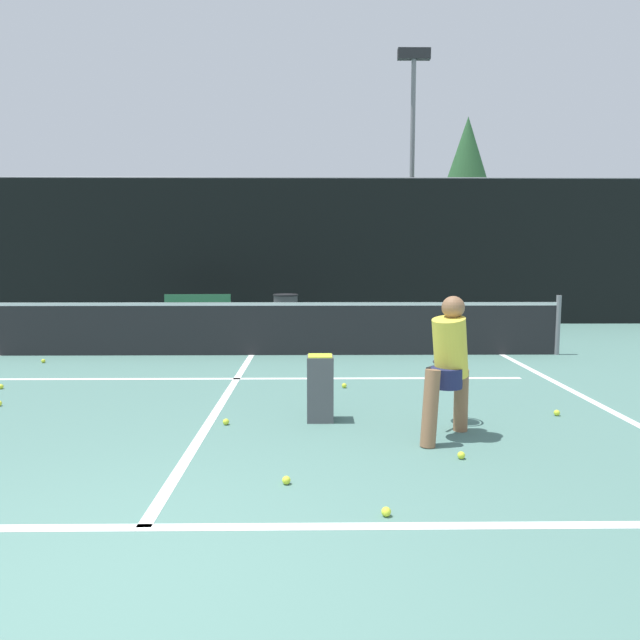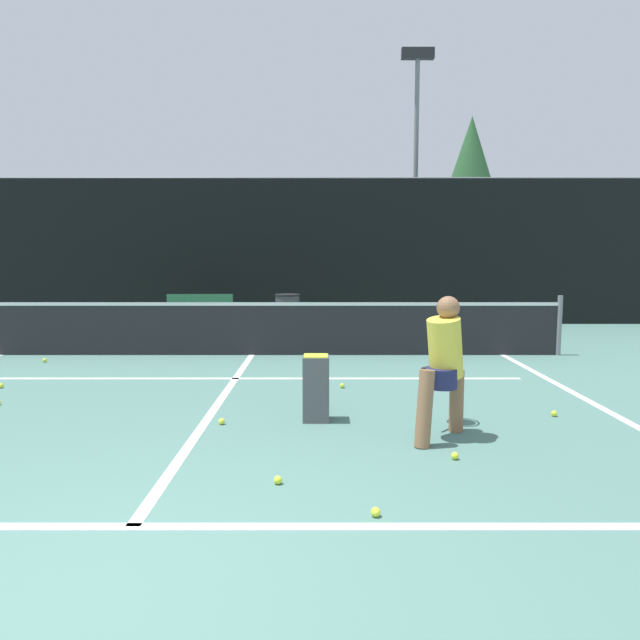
% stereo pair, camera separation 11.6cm
% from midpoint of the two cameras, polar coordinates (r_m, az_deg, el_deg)
% --- Properties ---
extents(ground_plane, '(100.00, 100.00, 0.00)m').
position_cam_midpoint_polar(ground_plane, '(3.49, -22.13, -24.29)').
color(ground_plane, '#4C756B').
extents(court_baseline_near, '(11.00, 0.10, 0.01)m').
position_cam_midpoint_polar(court_baseline_near, '(4.12, -18.08, -19.12)').
color(court_baseline_near, white).
rests_on(court_baseline_near, ground).
extents(court_service_line, '(8.25, 0.10, 0.01)m').
position_cam_midpoint_polar(court_service_line, '(8.37, -8.73, -5.82)').
color(court_service_line, white).
rests_on(court_service_line, ground).
extents(court_center_mark, '(0.10, 6.55, 0.01)m').
position_cam_midpoint_polar(court_center_mark, '(7.14, -10.16, -7.96)').
color(court_center_mark, white).
rests_on(court_center_mark, ground).
extents(court_sideline_right, '(0.10, 7.55, 0.01)m').
position_cam_midpoint_polar(court_sideline_right, '(7.80, 24.95, -7.24)').
color(court_sideline_right, white).
rests_on(court_sideline_right, ground).
extents(net, '(11.09, 0.09, 1.07)m').
position_cam_midpoint_polar(net, '(10.24, -7.22, -0.68)').
color(net, slate).
rests_on(net, ground).
extents(fence_back, '(24.00, 0.06, 3.78)m').
position_cam_midpoint_polar(fence_back, '(14.92, -5.20, 6.81)').
color(fence_back, black).
rests_on(fence_back, ground).
extents(player_practicing, '(0.72, 1.14, 1.39)m').
position_cam_midpoint_polar(player_practicing, '(5.64, 12.17, -4.15)').
color(player_practicing, '#8C6042').
rests_on(player_practicing, ground).
extents(tennis_ball_scattered_0, '(0.07, 0.07, 0.07)m').
position_cam_midpoint_polar(tennis_ball_scattered_0, '(10.57, -26.22, -3.69)').
color(tennis_ball_scattered_0, '#D1E033').
rests_on(tennis_ball_scattered_0, ground).
extents(tennis_ball_scattered_1, '(0.07, 0.07, 0.07)m').
position_cam_midpoint_polar(tennis_ball_scattered_1, '(7.71, 2.01, -6.57)').
color(tennis_ball_scattered_1, '#D1E033').
rests_on(tennis_ball_scattered_1, ground).
extents(tennis_ball_scattered_2, '(0.07, 0.07, 0.07)m').
position_cam_midpoint_polar(tennis_ball_scattered_2, '(5.24, 13.31, -13.02)').
color(tennis_ball_scattered_2, '#D1E033').
rests_on(tennis_ball_scattered_2, ground).
extents(tennis_ball_scattered_4, '(0.07, 0.07, 0.07)m').
position_cam_midpoint_polar(tennis_ball_scattered_4, '(4.59, -4.14, -15.68)').
color(tennis_ball_scattered_4, '#D1E033').
rests_on(tennis_ball_scattered_4, ground).
extents(tennis_ball_scattered_6, '(0.07, 0.07, 0.07)m').
position_cam_midpoint_polar(tennis_ball_scattered_6, '(4.10, 5.78, -18.53)').
color(tennis_ball_scattered_6, '#D1E033').
rests_on(tennis_ball_scattered_6, ground).
extents(tennis_ball_scattered_8, '(0.07, 0.07, 0.07)m').
position_cam_midpoint_polar(tennis_ball_scattered_8, '(6.89, 22.15, -8.59)').
color(tennis_ball_scattered_8, '#D1E033').
rests_on(tennis_ball_scattered_8, ground).
extents(tennis_ball_scattered_9, '(0.07, 0.07, 0.07)m').
position_cam_midpoint_polar(tennis_ball_scattered_9, '(6.16, -9.93, -9.99)').
color(tennis_ball_scattered_9, '#D1E033').
rests_on(tennis_ball_scattered_9, ground).
extents(tennis_ball_scattered_11, '(0.07, 0.07, 0.07)m').
position_cam_midpoint_polar(tennis_ball_scattered_11, '(8.78, -29.62, -5.81)').
color(tennis_ball_scattered_11, '#D1E033').
rests_on(tennis_ball_scattered_11, ground).
extents(ball_hopper, '(0.28, 0.28, 0.71)m').
position_cam_midpoint_polar(ball_hopper, '(6.15, -0.53, -6.66)').
color(ball_hopper, '#4C4C51').
rests_on(ball_hopper, ground).
extents(courtside_bench, '(1.59, 0.45, 0.86)m').
position_cam_midpoint_polar(courtside_bench, '(13.93, -12.41, 0.89)').
color(courtside_bench, '#33724C').
rests_on(courtside_bench, ground).
extents(trash_bin, '(0.60, 0.60, 0.88)m').
position_cam_midpoint_polar(trash_bin, '(13.52, -3.70, 0.75)').
color(trash_bin, '#3F3F42').
rests_on(trash_bin, ground).
extents(parked_car, '(1.79, 4.18, 1.53)m').
position_cam_midpoint_polar(parked_car, '(19.16, 6.17, 2.98)').
color(parked_car, silver).
rests_on(parked_car, ground).
extents(floodlight_mast, '(1.10, 0.24, 8.72)m').
position_cam_midpoint_polar(floodlight_mast, '(20.60, 9.06, 16.79)').
color(floodlight_mast, slate).
rests_on(floodlight_mast, ground).
extents(tree_west, '(2.41, 2.41, 6.42)m').
position_cam_midpoint_polar(tree_west, '(20.42, 14.31, 13.92)').
color(tree_west, brown).
rests_on(tree_west, ground).
extents(building_far, '(36.00, 2.40, 5.49)m').
position_cam_midpoint_polar(building_far, '(28.92, -3.02, 8.29)').
color(building_far, beige).
rests_on(building_far, ground).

